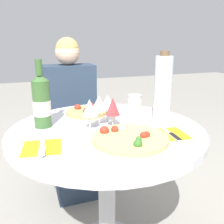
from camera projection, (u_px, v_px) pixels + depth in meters
dining_table at (107, 151)px, 1.25m from camera, size 0.94×0.94×0.72m
chair_behind_diner at (70, 130)px, 2.02m from camera, size 0.39×0.39×0.88m
seated_diner at (73, 126)px, 1.86m from camera, size 0.37×0.42×1.14m
pizza_large at (129, 138)px, 1.06m from camera, size 0.32×0.32×0.05m
pizza_small_far at (87, 111)px, 1.44m from camera, size 0.23×0.23×0.05m
wine_bottle at (42, 102)px, 1.20m from camera, size 0.09×0.09×0.33m
tall_carafe at (163, 89)px, 1.26m from camera, size 0.09×0.09×0.36m
sugar_shaker at (134, 108)px, 1.31m from camera, size 0.08×0.08×0.14m
wine_glass_center at (99, 104)px, 1.21m from camera, size 0.08×0.08×0.15m
wine_glass_back_right at (108, 102)px, 1.27m from camera, size 0.07×0.07×0.14m
wine_glass_front_left at (90, 108)px, 1.16m from camera, size 0.07×0.07×0.15m
wine_glass_front_right at (113, 107)px, 1.19m from camera, size 0.07×0.07×0.15m
place_setting_left at (42, 147)px, 0.99m from camera, size 0.17×0.19×0.01m
place_setting_right at (169, 134)px, 1.12m from camera, size 0.16×0.19×0.01m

